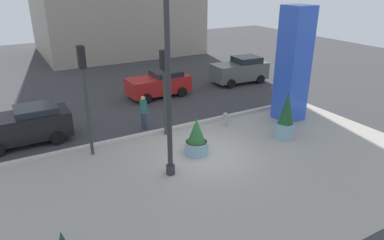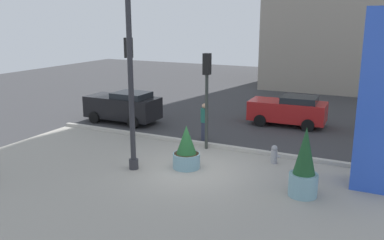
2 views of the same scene
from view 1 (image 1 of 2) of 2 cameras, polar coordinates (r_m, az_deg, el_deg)
The scene contains 14 objects.
ground_plane at distance 18.97m, azimuth -4.07°, elevation -0.58°, with size 60.00×60.00×0.00m, color #38383A.
plaza_pavement at distance 14.32m, azimuth 6.41°, elevation -8.71°, with size 18.00×10.00×0.02m, color #9E998E.
curb_strip at distance 18.20m, azimuth -2.89°, elevation -1.29°, with size 18.00×0.24×0.16m, color #B7B2A8.
lamp_post at distance 12.80m, azimuth -3.84°, elevation 5.69°, with size 0.44×0.44×7.57m.
art_pillar_blue at distance 19.49m, azimuth 15.97°, elevation 8.53°, with size 1.33×1.33×6.01m, color blue.
potted_plant_by_pillar at distance 15.47m, azimuth 0.72°, elevation -3.09°, with size 1.05×1.05×1.70m.
potted_plant_near_left at distance 17.48m, azimuth 14.88°, elevation 0.24°, with size 0.93×0.93×2.33m.
fire_hydrant at distance 18.59m, azimuth 5.38°, elevation 0.12°, with size 0.36×0.26×0.75m.
traffic_light_far_side at distance 15.17m, azimuth -16.93°, elevation 5.52°, with size 0.28×0.42×4.79m.
traffic_light_corner at distance 16.72m, azimuth -4.53°, elevation 6.61°, with size 0.28×0.42×4.20m.
car_passing_lane at distance 26.38m, azimuth 7.76°, elevation 7.98°, with size 4.15×2.21×1.88m.
car_intersection at distance 18.17m, azimuth -25.30°, elevation -0.77°, with size 4.11×2.00×1.73m.
car_far_lane at distance 23.18m, azimuth -5.31°, elevation 5.84°, with size 4.09×2.12×1.62m.
pedestrian_on_sidewalk at distance 18.10m, azimuth -7.80°, elevation 1.49°, with size 0.38×0.38×1.77m.
Camera 1 is at (-7.34, -11.88, 7.32)m, focal length 33.11 mm.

